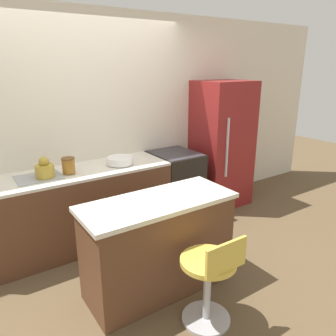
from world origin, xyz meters
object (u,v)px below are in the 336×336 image
(oven_range, at_px, (175,185))
(kettle, at_px, (45,169))
(stool_chair, at_px, (210,279))
(mixing_bowl, at_px, (120,160))
(refrigerator, at_px, (222,144))

(oven_range, xyz_separation_m, kettle, (-1.65, -0.04, 0.53))
(oven_range, height_order, stool_chair, oven_range)
(mixing_bowl, bearing_deg, refrigerator, 2.01)
(refrigerator, xyz_separation_m, stool_chair, (-1.72, -1.76, -0.49))
(refrigerator, height_order, kettle, refrigerator)
(oven_range, distance_m, refrigerator, 0.94)
(refrigerator, relative_size, kettle, 8.18)
(stool_chair, distance_m, mixing_bowl, 1.79)
(stool_chair, bearing_deg, kettle, 113.82)
(oven_range, xyz_separation_m, stool_chair, (-0.90, -1.75, -0.04))
(stool_chair, height_order, mixing_bowl, mixing_bowl)
(oven_range, xyz_separation_m, mixing_bowl, (-0.81, -0.04, 0.49))
(refrigerator, bearing_deg, stool_chair, -134.31)
(oven_range, bearing_deg, kettle, -178.44)
(oven_range, relative_size, kettle, 4.10)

